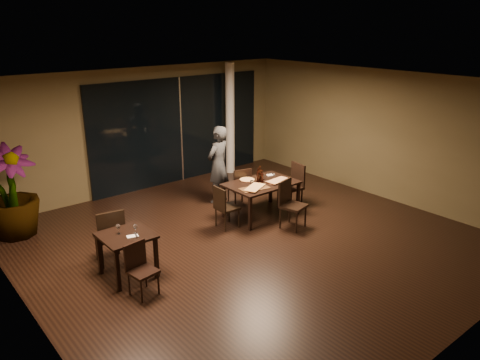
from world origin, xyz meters
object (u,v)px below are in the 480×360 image
chair_main_near (290,201)px  bottle_b (262,176)px  diner (218,165)px  chair_main_far (240,186)px  chair_main_right (293,183)px  main_table (261,186)px  side_table (126,241)px  chair_side_far (110,234)px  bottle_a (258,175)px  chair_side_near (140,266)px  potted_plant (11,192)px  chair_main_left (224,205)px  bottle_c (260,174)px

chair_main_near → bottle_b: 0.88m
chair_main_near → diner: diner is taller
chair_main_far → chair_main_right: size_ratio=0.92×
main_table → side_table: 3.44m
main_table → chair_side_far: 3.44m
chair_main_near → side_table: bearing=160.0°
chair_main_right → bottle_a: bearing=-91.7°
chair_main_far → chair_main_near: 1.45m
chair_side_near → main_table: bearing=9.1°
chair_side_near → potted_plant: size_ratio=0.46×
chair_main_left → chair_side_far: 2.42m
chair_side_near → bottle_b: bottle_b is taller
side_table → potted_plant: (-1.00, 2.82, 0.29)m
chair_side_near → chair_main_right: bearing=4.7°
side_table → bottle_a: 3.43m
chair_main_near → chair_side_near: bearing=170.0°
diner → bottle_a: size_ratio=5.80×
side_table → chair_main_left: size_ratio=0.90×
chair_main_left → bottle_a: bearing=-83.0°
main_table → chair_main_left: 1.03m
main_table → chair_side_far: (-3.43, 0.05, -0.11)m
diner → bottle_c: size_ratio=5.22×
chair_side_far → chair_side_near: size_ratio=1.21×
chair_side_near → bottle_a: size_ratio=2.70×
chair_side_far → potted_plant: bearing=-57.7°
side_table → chair_main_far: bearing=18.8°
chair_main_left → bottle_a: size_ratio=2.86×
side_table → bottle_c: bottle_c is taller
bottle_c → chair_main_near: bearing=-88.7°
chair_main_near → diner: bearing=82.6°
chair_main_left → chair_side_near: 2.71m
side_table → chair_main_right: 4.32m
side_table → potted_plant: potted_plant is taller
main_table → potted_plant: potted_plant is taller
main_table → bottle_c: 0.26m
chair_side_near → potted_plant: (-0.90, 3.43, 0.44)m
side_table → diner: (3.18, 1.74, 0.28)m
chair_main_right → potted_plant: size_ratio=0.55×
chair_main_far → bottle_b: (0.09, -0.63, 0.36)m
chair_main_near → chair_main_left: size_ratio=1.12×
chair_main_near → potted_plant: (-4.45, 3.12, 0.36)m
chair_main_right → bottle_b: bottle_b is taller
diner → chair_side_far: bearing=4.2°
chair_side_near → chair_main_far: bearing=18.4°
main_table → chair_main_right: size_ratio=1.49×
chair_main_right → chair_side_near: bearing=-69.0°
chair_main_left → bottle_a: (0.99, 0.08, 0.41)m
chair_main_right → potted_plant: 5.83m
chair_main_far → chair_main_right: chair_main_right is taller
side_table → chair_side_far: 0.56m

